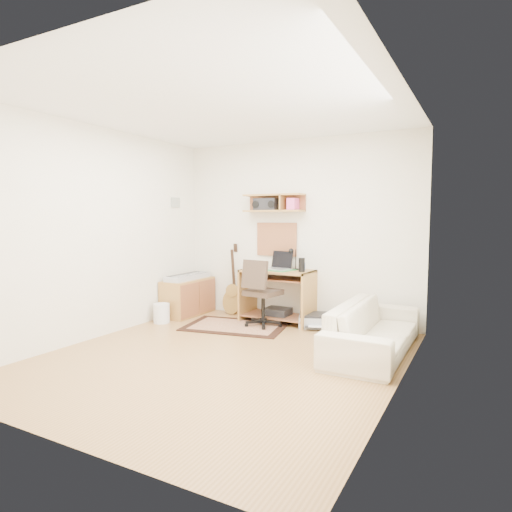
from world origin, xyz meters
The scene contains 22 objects.
floor centered at (0.00, 0.00, -0.01)m, with size 3.60×4.00×0.01m, color #A97C46.
ceiling centered at (0.00, 0.00, 2.60)m, with size 3.60×4.00×0.01m, color white.
back_wall centered at (0.00, 2.00, 1.30)m, with size 3.60×0.01×2.60m, color white.
left_wall centered at (-1.80, 0.00, 1.30)m, with size 0.01×4.00×2.60m, color white.
right_wall centered at (1.80, 0.00, 1.30)m, with size 0.01×4.00×2.60m, color white.
wall_shelf centered at (-0.30, 1.88, 1.70)m, with size 0.90×0.25×0.26m, color #B4813F.
cork_board centered at (-0.30, 1.98, 1.17)m, with size 0.64×0.03×0.49m, color #AD7C56.
wall_photo centered at (-1.79, 1.50, 1.72)m, with size 0.02×0.20×0.15m, color #4C8CBF.
desk centered at (-0.16, 1.73, 0.38)m, with size 1.00×0.55×0.75m, color #B4813F, non-canonical shape.
laptop centered at (-0.16, 1.71, 0.88)m, with size 0.35×0.35×0.27m, color silver, non-canonical shape.
speaker centered at (0.22, 1.68, 0.85)m, with size 0.09×0.09×0.19m, color black.
desk_lamp centered at (0.05, 1.87, 0.90)m, with size 0.10×0.10×0.30m, color black, non-canonical shape.
pencil_cup centered at (0.18, 1.83, 0.80)m, with size 0.08×0.08×0.11m, color #355CA1.
boombox centered at (-0.43, 1.87, 1.68)m, with size 0.34×0.16×0.18m, color black.
rug centered at (-0.55, 1.20, 0.01)m, with size 1.34×0.89×0.02m, color tan.
task_chair centered at (-0.23, 1.40, 0.47)m, with size 0.48×0.48×0.94m, color #362A20, non-canonical shape.
cabinet centered at (-1.58, 1.51, 0.28)m, with size 0.40×0.90×0.55m, color #B4813F.
music_keyboard centered at (-1.58, 1.51, 0.59)m, with size 0.26×0.83×0.07m, color #B2B5BA.
guitar centered at (-1.01, 1.86, 0.55)m, with size 0.29×0.18×1.10m, color olive, non-canonical shape.
waste_basket centered at (-1.59, 0.90, 0.14)m, with size 0.23×0.23×0.27m, color white.
printer centered at (0.42, 1.72, 0.09)m, with size 0.46×0.35×0.17m, color #A5A8AA.
sofa centered at (1.38, 0.95, 0.36)m, with size 1.84×0.54×0.72m, color beige.
Camera 1 is at (2.45, -3.81, 1.48)m, focal length 30.47 mm.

